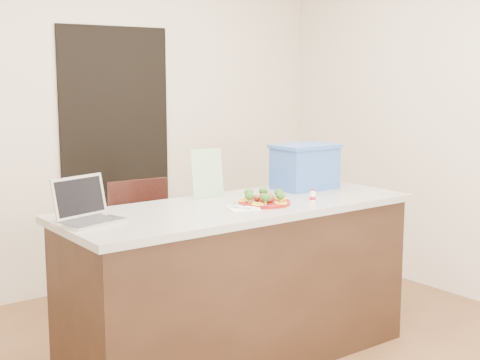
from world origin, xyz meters
TOP-DOWN VIEW (x-y plane):
  - room_shell at (0.00, 0.00)m, footprint 4.00×4.00m
  - doorway at (0.10, 1.98)m, footprint 0.90×0.02m
  - island at (0.00, 0.25)m, footprint 2.06×0.76m
  - plate at (0.11, 0.16)m, footprint 0.29×0.29m
  - meatballs at (0.11, 0.16)m, footprint 0.12×0.11m
  - broccoli at (0.11, 0.16)m, footprint 0.25×0.23m
  - pepper_rings at (0.11, 0.16)m, footprint 0.28×0.29m
  - napkin at (-0.06, 0.13)m, footprint 0.20×0.20m
  - fork at (-0.08, 0.14)m, footprint 0.07×0.13m
  - knife at (-0.03, 0.11)m, footprint 0.05×0.19m
  - yogurt_bottle at (0.37, 0.04)m, footprint 0.04×0.04m
  - laptop at (-0.88, 0.35)m, footprint 0.36×0.32m
  - leaflet at (-0.02, 0.54)m, footprint 0.20×0.06m
  - blue_box at (0.64, 0.41)m, footprint 0.39×0.29m
  - chair at (-0.12, 1.13)m, footprint 0.45×0.45m

SIDE VIEW (x-z plane):
  - island at x=0.00m, z-range 0.00..0.92m
  - chair at x=-0.12m, z-range 0.06..1.01m
  - napkin at x=-0.06m, z-range 0.92..0.93m
  - fork at x=-0.08m, z-range 0.93..0.93m
  - knife at x=-0.03m, z-range 0.93..0.93m
  - plate at x=0.11m, z-range 0.92..0.94m
  - pepper_rings at x=0.11m, z-range 0.94..0.95m
  - yogurt_bottle at x=0.37m, z-range 0.91..0.99m
  - meatballs at x=0.11m, z-range 0.94..0.98m
  - broccoli at x=0.11m, z-range 0.96..1.00m
  - laptop at x=-0.88m, z-range 0.87..1.09m
  - doorway at x=0.10m, z-range 0.00..2.00m
  - blue_box at x=0.64m, z-range 0.92..1.21m
  - leaflet at x=-0.02m, z-range 0.92..1.21m
  - room_shell at x=0.00m, z-range -0.38..3.62m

